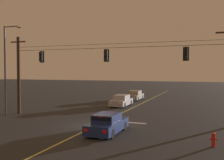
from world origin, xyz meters
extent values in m
plane|color=#28282B|center=(0.00, 0.00, 0.00)|extent=(180.00, 180.00, 0.00)
cube|color=#D1C64C|center=(0.00, 8.82, 0.00)|extent=(0.14, 60.00, 0.01)
cube|color=silver|center=(1.90, 2.22, 0.00)|extent=(3.40, 0.36, 0.01)
cylinder|color=#38281C|center=(-9.75, 2.82, 3.90)|extent=(0.32, 0.32, 7.80)
cube|color=#38281C|center=(-9.75, 2.82, 7.30)|extent=(1.80, 0.12, 0.12)
cylinder|color=slate|center=(-9.75, 2.82, 6.95)|extent=(0.12, 0.12, 0.18)
cylinder|color=black|center=(0.00, 2.82, 6.40)|extent=(19.51, 0.03, 0.03)
cylinder|color=black|center=(0.00, 2.82, 6.75)|extent=(19.51, 0.02, 0.02)
cylinder|color=black|center=(-7.02, 2.82, 6.31)|extent=(0.04, 0.04, 0.18)
cube|color=black|center=(-7.02, 2.82, 5.74)|extent=(0.32, 0.26, 0.96)
cube|color=black|center=(-7.02, 2.96, 5.74)|extent=(0.48, 0.03, 1.12)
sphere|color=#380A0A|center=(-7.02, 2.66, 6.02)|extent=(0.17, 0.17, 0.17)
cylinder|color=black|center=(-7.02, 2.62, 6.07)|extent=(0.20, 0.10, 0.20)
sphere|color=#3D280A|center=(-7.02, 2.66, 5.74)|extent=(0.17, 0.17, 0.17)
cylinder|color=black|center=(-7.02, 2.62, 5.78)|extent=(0.20, 0.10, 0.20)
sphere|color=#1ED83F|center=(-7.02, 2.66, 5.45)|extent=(0.17, 0.17, 0.17)
cylinder|color=black|center=(-7.02, 2.62, 5.49)|extent=(0.20, 0.10, 0.20)
cylinder|color=black|center=(-0.20, 2.82, 6.31)|extent=(0.04, 0.04, 0.18)
cube|color=black|center=(-0.20, 2.82, 5.74)|extent=(0.32, 0.26, 0.96)
cube|color=black|center=(-0.20, 2.96, 5.74)|extent=(0.48, 0.03, 1.12)
sphere|color=#380A0A|center=(-0.20, 2.66, 6.02)|extent=(0.17, 0.17, 0.17)
cylinder|color=black|center=(-0.20, 2.62, 6.07)|extent=(0.20, 0.10, 0.20)
sphere|color=#3D280A|center=(-0.20, 2.66, 5.74)|extent=(0.17, 0.17, 0.17)
cylinder|color=black|center=(-0.20, 2.62, 5.78)|extent=(0.20, 0.10, 0.20)
sphere|color=#1ED83F|center=(-0.20, 2.66, 5.45)|extent=(0.17, 0.17, 0.17)
cylinder|color=black|center=(-0.20, 2.62, 5.49)|extent=(0.20, 0.10, 0.20)
cylinder|color=black|center=(6.66, 2.82, 6.31)|extent=(0.04, 0.04, 0.18)
cube|color=black|center=(6.66, 2.82, 5.74)|extent=(0.32, 0.26, 0.96)
cube|color=black|center=(6.66, 2.96, 5.74)|extent=(0.48, 0.03, 1.12)
sphere|color=#380A0A|center=(6.66, 2.66, 6.02)|extent=(0.17, 0.17, 0.17)
cylinder|color=black|center=(6.66, 2.62, 6.07)|extent=(0.20, 0.10, 0.20)
sphere|color=#3D280A|center=(6.66, 2.66, 5.74)|extent=(0.17, 0.17, 0.17)
cylinder|color=black|center=(6.66, 2.62, 5.78)|extent=(0.20, 0.10, 0.20)
sphere|color=#1ED83F|center=(6.66, 2.66, 5.45)|extent=(0.17, 0.17, 0.17)
cylinder|color=black|center=(6.66, 2.62, 5.49)|extent=(0.20, 0.10, 0.20)
cube|color=navy|center=(1.77, -1.89, 0.51)|extent=(1.80, 4.30, 0.68)
cube|color=navy|center=(1.77, -2.01, 1.12)|extent=(1.51, 2.15, 0.54)
cube|color=black|center=(1.77, -1.08, 1.12)|extent=(1.40, 0.21, 0.48)
cube|color=black|center=(1.77, -3.07, 1.12)|extent=(1.37, 0.18, 0.46)
cylinder|color=black|center=(0.98, -0.56, 0.32)|extent=(0.22, 0.64, 0.64)
cylinder|color=black|center=(2.56, -0.56, 0.32)|extent=(0.22, 0.64, 0.64)
cylinder|color=black|center=(0.98, -3.23, 0.32)|extent=(0.22, 0.64, 0.64)
cylinder|color=black|center=(2.56, -3.23, 0.32)|extent=(0.22, 0.64, 0.64)
cube|color=red|center=(1.12, -4.06, 0.61)|extent=(0.28, 0.03, 0.18)
cube|color=red|center=(2.42, -4.06, 0.61)|extent=(0.28, 0.03, 0.18)
cube|color=red|center=(1.77, -3.18, 1.35)|extent=(0.24, 0.04, 0.06)
cube|color=#A5A5AD|center=(-1.73, 11.82, 0.51)|extent=(1.80, 4.30, 0.68)
cube|color=#A5A5AD|center=(-1.73, 11.94, 1.12)|extent=(1.51, 2.15, 0.54)
cube|color=black|center=(-1.73, 11.00, 1.12)|extent=(1.40, 0.21, 0.48)
cube|color=black|center=(-1.73, 13.00, 1.12)|extent=(1.37, 0.18, 0.46)
cylinder|color=black|center=(-0.93, 10.49, 0.32)|extent=(0.22, 0.64, 0.64)
cylinder|color=black|center=(-2.52, 10.49, 0.32)|extent=(0.22, 0.64, 0.64)
cylinder|color=black|center=(-0.93, 13.15, 0.32)|extent=(0.22, 0.64, 0.64)
cylinder|color=black|center=(-2.52, 13.15, 0.32)|extent=(0.22, 0.64, 0.64)
sphere|color=white|center=(-1.17, 9.65, 0.57)|extent=(0.20, 0.20, 0.20)
sphere|color=white|center=(-2.28, 9.65, 0.57)|extent=(0.20, 0.20, 0.20)
cube|color=gray|center=(-2.01, 19.18, 0.51)|extent=(1.80, 4.30, 0.68)
cube|color=gray|center=(-2.01, 19.30, 1.12)|extent=(1.51, 2.15, 0.54)
cube|color=black|center=(-2.01, 18.37, 1.12)|extent=(1.40, 0.21, 0.48)
cube|color=black|center=(-2.01, 20.36, 1.12)|extent=(1.37, 0.18, 0.46)
cylinder|color=black|center=(-1.22, 17.85, 0.32)|extent=(0.22, 0.64, 0.64)
cylinder|color=black|center=(-2.81, 17.85, 0.32)|extent=(0.22, 0.64, 0.64)
cylinder|color=black|center=(-1.22, 20.52, 0.32)|extent=(0.22, 0.64, 0.64)
cylinder|color=black|center=(-2.81, 20.52, 0.32)|extent=(0.22, 0.64, 0.64)
sphere|color=white|center=(-1.46, 17.01, 0.57)|extent=(0.20, 0.20, 0.20)
sphere|color=white|center=(-2.57, 17.01, 0.57)|extent=(0.20, 0.20, 0.20)
cylinder|color=#4C4F54|center=(-10.61, 1.86, 4.40)|extent=(0.16, 0.16, 8.81)
cylinder|color=#4C4F54|center=(-9.71, 1.86, 8.69)|extent=(1.80, 0.10, 0.10)
ellipsoid|color=beige|center=(-8.86, 1.86, 8.59)|extent=(0.56, 0.30, 0.22)
cylinder|color=red|center=(8.72, -2.97, 0.35)|extent=(0.22, 0.22, 0.70)
sphere|color=red|center=(8.72, -2.97, 0.73)|extent=(0.22, 0.22, 0.22)
cylinder|color=red|center=(8.56, -2.97, 0.45)|extent=(0.12, 0.09, 0.09)
cylinder|color=red|center=(8.88, -2.97, 0.45)|extent=(0.12, 0.09, 0.09)
camera|label=1|loc=(8.45, -19.12, 4.39)|focal=42.47mm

